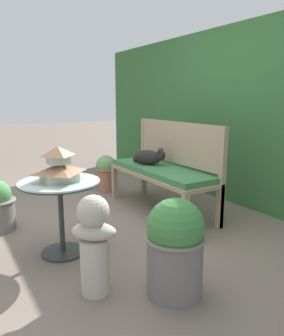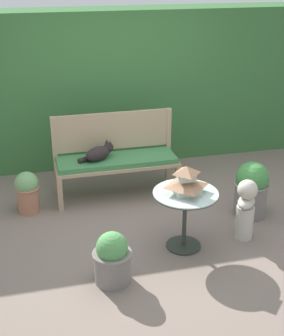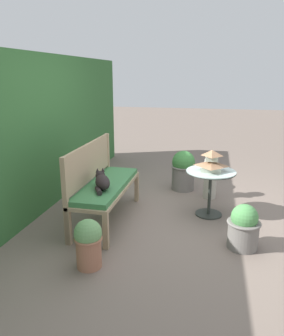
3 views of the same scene
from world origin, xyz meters
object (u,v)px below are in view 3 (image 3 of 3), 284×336
patio_table (210,181)px  potted_plant_table_near (244,227)px  cat (102,181)px  potted_plant_bench_left (183,170)px  garden_bust (211,175)px  garden_bench (107,188)px  pagoda_birdhouse (212,162)px  potted_plant_bench_right (88,242)px

patio_table → potted_plant_table_near: (-0.83, -0.39, -0.25)m
cat → potted_plant_table_near: cat is taller
potted_plant_bench_left → potted_plant_table_near: bearing=-154.7°
garden_bust → patio_table: bearing=129.1°
garden_bench → pagoda_birdhouse: bearing=-71.1°
cat → garden_bust: bearing=-72.4°
patio_table → potted_plant_bench_left: size_ratio=0.99×
cat → potted_plant_bench_left: bearing=-55.9°
pagoda_birdhouse → garden_bust: (0.68, 0.00, -0.39)m
potted_plant_bench_right → potted_plant_table_near: size_ratio=1.00×
pagoda_birdhouse → potted_plant_table_near: bearing=-154.7°
garden_bust → potted_plant_bench_left: (0.29, 0.45, -0.03)m
potted_plant_table_near → garden_bust: bearing=14.7°
garden_bust → potted_plant_table_near: size_ratio=1.33×
garden_bench → potted_plant_bench_right: 1.14m
patio_table → potted_plant_table_near: size_ratio=1.29×
patio_table → garden_bust: garden_bust is taller
cat → potted_plant_bench_right: size_ratio=0.90×
garden_bust → potted_plant_bench_right: bearing=101.7°
garden_bust → potted_plant_bench_right: garden_bust is taller
cat → potted_plant_bench_right: cat is taller
garden_bench → pagoda_birdhouse: (0.45, -1.32, 0.31)m
potted_plant_bench_right → potted_plant_table_near: potted_plant_table_near is taller
pagoda_birdhouse → potted_plant_table_near: pagoda_birdhouse is taller
potted_plant_table_near → pagoda_birdhouse: bearing=25.3°
garden_bench → patio_table: 1.40m
garden_bust → cat: bearing=84.8°
cat → potted_plant_bench_left: (1.64, -0.85, -0.27)m
potted_plant_bench_left → potted_plant_bench_right: (-2.54, 0.70, -0.07)m
potted_plant_table_near → garden_bench: bearing=77.5°
garden_bench → potted_plant_bench_left: 1.67m
garden_bust → potted_plant_bench_right: 2.53m
garden_bench → cat: cat is taller
cat → garden_bust: 1.90m
pagoda_birdhouse → patio_table: bearing=180.0°
cat → potted_plant_table_near: (-0.16, -1.70, -0.36)m
potted_plant_bench_left → cat: bearing=152.6°
patio_table → potted_plant_bench_right: bearing=143.6°
garden_bench → patio_table: size_ratio=2.30×
potted_plant_bench_right → garden_bust: bearing=-27.1°
garden_bench → potted_plant_table_near: (-0.38, -1.72, -0.20)m
garden_bust → potted_plant_bench_left: size_ratio=1.03×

